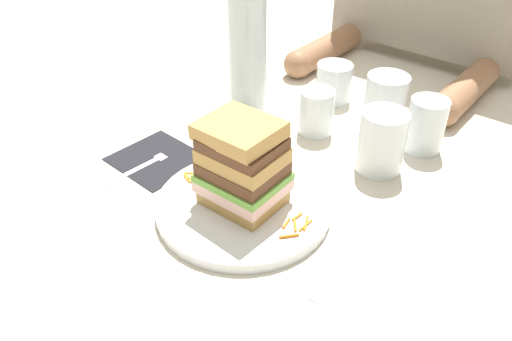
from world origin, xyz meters
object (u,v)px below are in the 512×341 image
at_px(knife, 347,255).
at_px(sandwich, 243,166).
at_px(napkin_dark, 157,159).
at_px(water_bottle, 247,41).
at_px(empty_tumbler_3, 386,98).
at_px(juice_glass, 381,145).
at_px(empty_tumbler_0, 426,125).
at_px(empty_tumbler_1, 334,82).
at_px(main_plate, 243,206).
at_px(empty_tumbler_2, 316,112).
at_px(fork, 146,163).

bearing_deg(knife, sandwich, -174.51).
height_order(napkin_dark, water_bottle, water_bottle).
distance_m(napkin_dark, empty_tumbler_3, 0.44).
distance_m(juice_glass, water_bottle, 0.31).
bearing_deg(empty_tumbler_0, empty_tumbler_1, 165.05).
bearing_deg(main_plate, juice_glass, 65.84).
bearing_deg(knife, napkin_dark, -178.78).
distance_m(sandwich, empty_tumbler_0, 0.35).
relative_size(knife, water_bottle, 0.64).
bearing_deg(empty_tumbler_3, sandwich, -94.21).
xyz_separation_m(main_plate, empty_tumbler_2, (-0.05, 0.26, 0.03)).
xyz_separation_m(juice_glass, empty_tumbler_2, (-0.15, 0.03, -0.00)).
bearing_deg(napkin_dark, empty_tumbler_2, 57.80).
distance_m(sandwich, knife, 0.19).
xyz_separation_m(fork, empty_tumbler_0, (0.33, 0.34, 0.04)).
bearing_deg(knife, empty_tumbler_0, 96.81).
relative_size(napkin_dark, empty_tumbler_0, 1.46).
xyz_separation_m(sandwich, empty_tumbler_2, (-0.05, 0.26, -0.04)).
bearing_deg(main_plate, water_bottle, 128.82).
bearing_deg(fork, empty_tumbler_1, 74.12).
height_order(napkin_dark, empty_tumbler_3, empty_tumbler_3).
distance_m(napkin_dark, fork, 0.02).
bearing_deg(juice_glass, fork, -141.94).
xyz_separation_m(sandwich, empty_tumbler_1, (-0.09, 0.39, -0.04)).
height_order(fork, juice_glass, juice_glass).
bearing_deg(napkin_dark, empty_tumbler_0, 43.73).
xyz_separation_m(sandwich, knife, (0.17, 0.02, -0.08)).
bearing_deg(empty_tumbler_1, fork, -105.88).
relative_size(napkin_dark, empty_tumbler_3, 1.58).
relative_size(main_plate, knife, 1.29).
bearing_deg(water_bottle, knife, -31.85).
bearing_deg(napkin_dark, empty_tumbler_1, 73.46).
height_order(fork, empty_tumbler_0, empty_tumbler_0).
distance_m(fork, empty_tumbler_0, 0.48).
height_order(main_plate, empty_tumbler_3, empty_tumbler_3).
relative_size(napkin_dark, fork, 0.83).
bearing_deg(empty_tumbler_3, water_bottle, -148.06).
bearing_deg(napkin_dark, fork, -94.13).
height_order(sandwich, empty_tumbler_3, sandwich).
xyz_separation_m(juice_glass, water_bottle, (-0.30, 0.02, 0.10)).
distance_m(empty_tumbler_1, empty_tumbler_2, 0.14).
bearing_deg(fork, napkin_dark, 85.87).
bearing_deg(empty_tumbler_1, water_bottle, -126.35).
bearing_deg(empty_tumbler_3, juice_glass, -64.94).
xyz_separation_m(fork, knife, (0.37, 0.03, -0.00)).
xyz_separation_m(main_plate, empty_tumbler_1, (-0.09, 0.39, 0.03)).
bearing_deg(main_plate, knife, 5.76).
bearing_deg(fork, empty_tumbler_0, 45.53).
bearing_deg(sandwich, empty_tumbler_2, 100.00).
distance_m(knife, empty_tumbler_0, 0.32).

